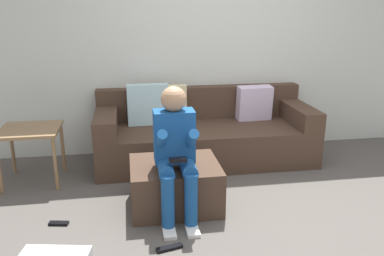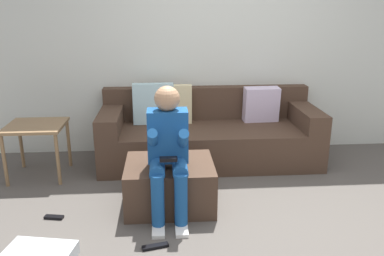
{
  "view_description": "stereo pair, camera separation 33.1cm",
  "coord_description": "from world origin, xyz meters",
  "px_view_note": "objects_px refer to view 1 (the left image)",
  "views": [
    {
      "loc": [
        -1.02,
        -2.77,
        1.72
      ],
      "look_at": [
        -0.41,
        0.95,
        0.56
      ],
      "focal_mm": 37.48,
      "sensor_mm": 36.0,
      "label": 1
    },
    {
      "loc": [
        -0.69,
        -2.81,
        1.72
      ],
      "look_at": [
        -0.41,
        0.95,
        0.56
      ],
      "focal_mm": 37.48,
      "sensor_mm": 36.0,
      "label": 2
    }
  ],
  "objects_px": {
    "ottoman": "(175,185)",
    "person_seated": "(176,147)",
    "side_table": "(30,136)",
    "remote_under_side_table": "(59,223)",
    "couch_sectional": "(203,134)",
    "remote_near_ottoman": "(169,248)"
  },
  "relations": [
    {
      "from": "couch_sectional",
      "to": "ottoman",
      "type": "height_order",
      "value": "couch_sectional"
    },
    {
      "from": "side_table",
      "to": "person_seated",
      "type": "bearing_deg",
      "value": -34.55
    },
    {
      "from": "couch_sectional",
      "to": "person_seated",
      "type": "distance_m",
      "value": 1.36
    },
    {
      "from": "ottoman",
      "to": "person_seated",
      "type": "relative_size",
      "value": 0.7
    },
    {
      "from": "couch_sectional",
      "to": "remote_near_ottoman",
      "type": "relative_size",
      "value": 12.27
    },
    {
      "from": "remote_under_side_table",
      "to": "couch_sectional",
      "type": "bearing_deg",
      "value": 51.34
    },
    {
      "from": "ottoman",
      "to": "person_seated",
      "type": "distance_m",
      "value": 0.45
    },
    {
      "from": "person_seated",
      "to": "side_table",
      "type": "height_order",
      "value": "person_seated"
    },
    {
      "from": "ottoman",
      "to": "person_seated",
      "type": "bearing_deg",
      "value": -93.56
    },
    {
      "from": "person_seated",
      "to": "remote_under_side_table",
      "type": "height_order",
      "value": "person_seated"
    },
    {
      "from": "ottoman",
      "to": "remote_near_ottoman",
      "type": "xyz_separation_m",
      "value": [
        -0.13,
        -0.67,
        -0.19
      ]
    },
    {
      "from": "couch_sectional",
      "to": "remote_under_side_table",
      "type": "relative_size",
      "value": 15.27
    },
    {
      "from": "ottoman",
      "to": "couch_sectional",
      "type": "bearing_deg",
      "value": 66.61
    },
    {
      "from": "couch_sectional",
      "to": "side_table",
      "type": "distance_m",
      "value": 1.84
    },
    {
      "from": "remote_near_ottoman",
      "to": "remote_under_side_table",
      "type": "height_order",
      "value": "same"
    },
    {
      "from": "ottoman",
      "to": "remote_under_side_table",
      "type": "bearing_deg",
      "value": -169.82
    },
    {
      "from": "person_seated",
      "to": "remote_under_side_table",
      "type": "distance_m",
      "value": 1.14
    },
    {
      "from": "ottoman",
      "to": "person_seated",
      "type": "xyz_separation_m",
      "value": [
        -0.01,
        -0.17,
        0.41
      ]
    },
    {
      "from": "person_seated",
      "to": "side_table",
      "type": "xyz_separation_m",
      "value": [
        -1.34,
        0.92,
        -0.13
      ]
    },
    {
      "from": "ottoman",
      "to": "remote_near_ottoman",
      "type": "distance_m",
      "value": 0.71
    },
    {
      "from": "couch_sectional",
      "to": "ottoman",
      "type": "bearing_deg",
      "value": -113.39
    },
    {
      "from": "couch_sectional",
      "to": "person_seated",
      "type": "height_order",
      "value": "person_seated"
    }
  ]
}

